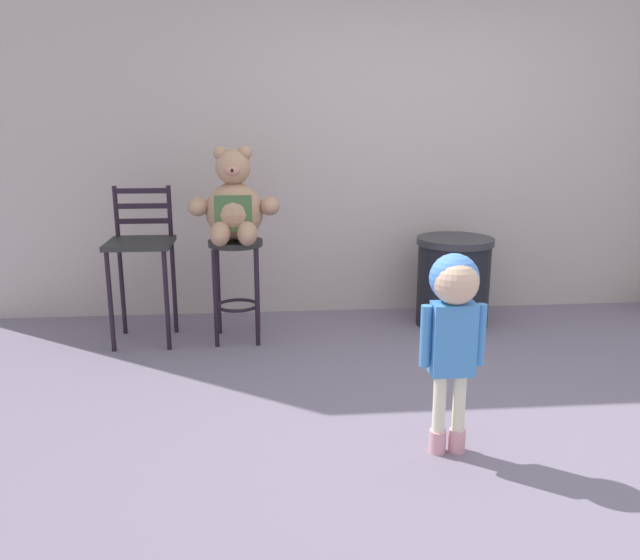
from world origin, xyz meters
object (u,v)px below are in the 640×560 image
teddy_bear (234,207)px  bar_chair_empty (141,251)px  trash_bin (453,281)px  child_walking (454,311)px  bar_stool_with_teddy (236,269)px

teddy_bear → bar_chair_empty: (-0.65, 0.07, -0.31)m
teddy_bear → trash_bin: 1.75m
child_walking → trash_bin: (0.58, 1.89, -0.35)m
teddy_bear → child_walking: size_ratio=0.67×
child_walking → trash_bin: size_ratio=1.42×
teddy_bear → trash_bin: (1.62, 0.24, -0.61)m
teddy_bear → trash_bin: bearing=8.4°
teddy_bear → bar_chair_empty: teddy_bear is taller
trash_bin → child_walking: bearing=-106.9°
teddy_bear → child_walking: teddy_bear is taller
child_walking → teddy_bear: bearing=79.6°
bar_stool_with_teddy → bar_chair_empty: 0.66m
trash_bin → bar_chair_empty: bearing=-175.8°
child_walking → bar_chair_empty: bar_chair_empty is taller
teddy_bear → bar_stool_with_teddy: bearing=90.0°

